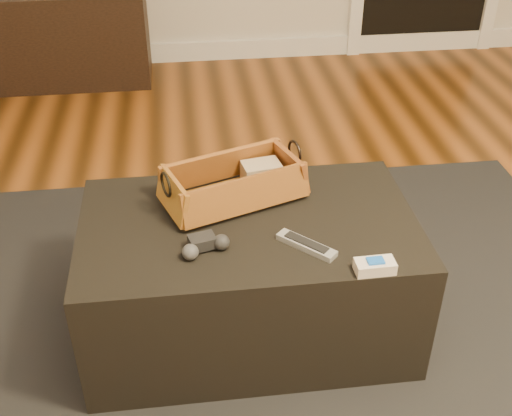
{
  "coord_description": "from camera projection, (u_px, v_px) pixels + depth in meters",
  "views": [
    {
      "loc": [
        -0.3,
        -1.27,
        1.52
      ],
      "look_at": [
        -0.1,
        0.25,
        0.49
      ],
      "focal_mm": 45.0,
      "sensor_mm": 36.0,
      "label": 1
    }
  ],
  "objects": [
    {
      "name": "baseboard",
      "position": [
        224.0,
        50.0,
        4.14
      ],
      "size": [
        5.0,
        0.04,
        0.12
      ],
      "primitive_type": "cube",
      "color": "white",
      "rests_on": "floor"
    },
    {
      "name": "silver_remote",
      "position": [
        306.0,
        245.0,
        1.78
      ],
      "size": [
        0.16,
        0.16,
        0.02
      ],
      "color": "#9C9FA3",
      "rests_on": "ottoman"
    },
    {
      "name": "wicker_basket",
      "position": [
        233.0,
        185.0,
        1.97
      ],
      "size": [
        0.48,
        0.35,
        0.15
      ],
      "color": "olive",
      "rests_on": "ottoman"
    },
    {
      "name": "ottoman",
      "position": [
        249.0,
        276.0,
        2.01
      ],
      "size": [
        1.0,
        0.6,
        0.42
      ],
      "primitive_type": "cube",
      "color": "black",
      "rests_on": "area_rug"
    },
    {
      "name": "media_cabinet",
      "position": [
        29.0,
        37.0,
        3.72
      ],
      "size": [
        1.37,
        0.45,
        0.54
      ],
      "primitive_type": "cube",
      "color": "black",
      "rests_on": "floor"
    },
    {
      "name": "tv_remote",
      "position": [
        229.0,
        196.0,
        1.96
      ],
      "size": [
        0.23,
        0.15,
        0.02
      ],
      "primitive_type": "cube",
      "rotation": [
        0.0,
        0.0,
        0.45
      ],
      "color": "black",
      "rests_on": "wicker_basket"
    },
    {
      "name": "game_controller",
      "position": [
        205.0,
        245.0,
        1.76
      ],
      "size": [
        0.15,
        0.1,
        0.05
      ],
      "color": "black",
      "rests_on": "ottoman"
    },
    {
      "name": "cloth_bundle",
      "position": [
        261.0,
        172.0,
        2.04
      ],
      "size": [
        0.13,
        0.1,
        0.07
      ],
      "primitive_type": "cube",
      "rotation": [
        0.0,
        0.0,
        0.17
      ],
      "color": "tan",
      "rests_on": "wicker_basket"
    },
    {
      "name": "cream_gadget",
      "position": [
        375.0,
        266.0,
        1.69
      ],
      "size": [
        0.11,
        0.06,
        0.04
      ],
      "color": "silver",
      "rests_on": "ottoman"
    },
    {
      "name": "floor",
      "position": [
        301.0,
        389.0,
        1.93
      ],
      "size": [
        5.0,
        5.5,
        0.01
      ],
      "primitive_type": "cube",
      "color": "brown",
      "rests_on": "ground"
    },
    {
      "name": "area_rug",
      "position": [
        251.0,
        337.0,
        2.09
      ],
      "size": [
        2.6,
        2.0,
        0.01
      ],
      "primitive_type": "cube",
      "color": "black",
      "rests_on": "floor"
    }
  ]
}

